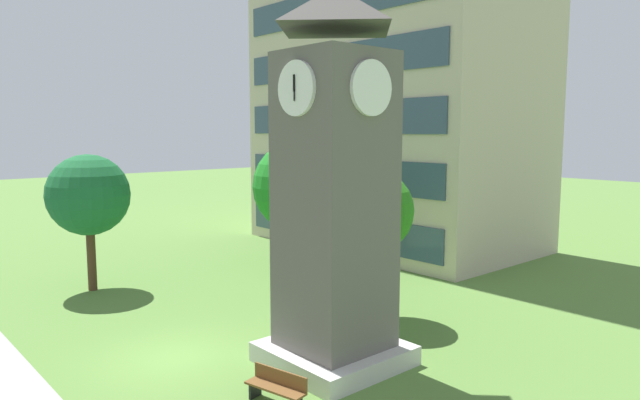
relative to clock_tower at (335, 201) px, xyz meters
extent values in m
plane|color=#567F38|center=(-3.64, -3.63, -5.14)|extent=(160.00, 160.00, 0.00)
cube|color=beige|center=(-11.75, 16.01, 7.66)|extent=(17.19, 10.30, 25.60)
cube|color=#384C60|center=(-11.75, 10.80, -3.54)|extent=(15.82, 0.10, 1.80)
cube|color=#384C60|center=(-11.75, 10.80, -0.34)|extent=(15.82, 0.10, 1.80)
cube|color=#384C60|center=(-11.75, 10.80, 2.86)|extent=(15.82, 0.10, 1.80)
cube|color=#384C60|center=(-11.75, 10.80, 6.06)|extent=(15.82, 0.10, 1.80)
cube|color=#384C60|center=(-11.75, 10.80, 9.26)|extent=(15.82, 0.10, 1.80)
cube|color=#605B56|center=(0.00, 0.00, -0.35)|extent=(2.84, 2.84, 9.58)
cube|color=beige|center=(0.00, 0.00, -4.84)|extent=(3.84, 3.84, 0.60)
pyramid|color=#4D4945|center=(0.00, 0.00, 5.67)|extent=(3.13, 3.13, 1.23)
cylinder|color=white|center=(0.00, -1.48, 3.29)|extent=(1.56, 0.12, 1.56)
cylinder|color=white|center=(1.48, 0.00, 3.29)|extent=(0.12, 1.56, 1.56)
cube|color=black|center=(0.00, -1.55, 3.43)|extent=(0.06, 0.09, 0.47)
cube|color=black|center=(0.00, -1.56, 3.29)|extent=(0.05, 0.06, 0.70)
cube|color=brown|center=(0.99, -3.05, -4.69)|extent=(1.86, 0.86, 0.06)
cube|color=brown|center=(0.94, -2.84, -4.46)|extent=(1.77, 0.44, 0.40)
cube|color=black|center=(0.28, -3.21, -4.92)|extent=(0.17, 0.44, 0.45)
cylinder|color=#513823|center=(-9.84, 6.57, -3.73)|extent=(0.41, 0.41, 2.82)
sphere|color=#1D7F21|center=(-9.84, 6.57, -0.69)|extent=(4.67, 4.67, 4.67)
cylinder|color=#513823|center=(-2.22, 4.04, -3.58)|extent=(0.32, 0.32, 3.12)
sphere|color=#28771A|center=(-2.22, 4.04, -0.92)|extent=(3.15, 3.15, 3.15)
cylinder|color=#513823|center=(-13.41, -2.71, -3.58)|extent=(0.39, 0.39, 3.11)
sphere|color=#1A6232|center=(-13.41, -2.71, -0.75)|extent=(3.66, 3.66, 3.66)
camera|label=1|loc=(12.60, -11.66, 2.08)|focal=31.97mm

